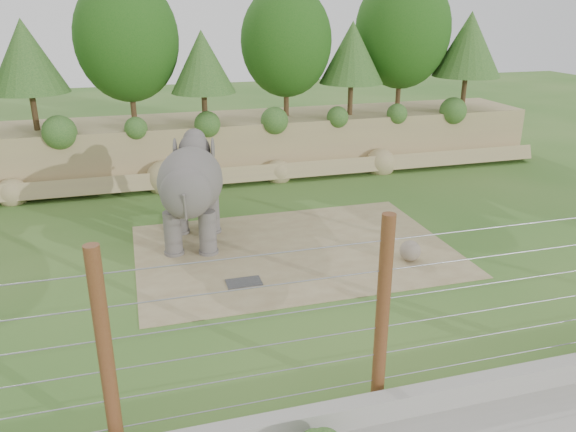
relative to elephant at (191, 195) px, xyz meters
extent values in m
plane|color=#326722|center=(2.54, -4.51, -1.68)|extent=(90.00, 90.00, 0.00)
cube|color=tan|center=(2.54, 8.49, -0.43)|extent=(30.00, 4.00, 2.50)
cube|color=tan|center=(2.54, 6.19, -1.33)|extent=(30.00, 1.37, 1.07)
cylinder|color=#3F2B19|center=(-5.46, 7.99, 1.61)|extent=(0.24, 0.24, 1.58)
sphere|color=#184F12|center=(-5.46, 7.99, 3.75)|extent=(3.60, 3.60, 3.60)
cylinder|color=#3F2B19|center=(-1.46, 8.49, 1.78)|extent=(0.24, 0.24, 1.92)
sphere|color=#184F12|center=(-1.46, 8.49, 4.40)|extent=(4.40, 4.40, 4.40)
cylinder|color=#3F2B19|center=(1.54, 7.29, 1.52)|extent=(0.24, 0.24, 1.40)
sphere|color=#184F12|center=(1.54, 7.29, 3.42)|extent=(3.20, 3.20, 3.20)
cylinder|color=#3F2B19|center=(5.54, 8.29, 1.73)|extent=(0.24, 0.24, 1.82)
sphere|color=#184F12|center=(5.54, 8.29, 4.20)|extent=(4.16, 4.16, 4.16)
cylinder|color=#3F2B19|center=(8.54, 7.69, 1.57)|extent=(0.24, 0.24, 1.50)
sphere|color=#184F12|center=(8.54, 7.69, 3.62)|extent=(3.44, 3.44, 3.44)
cylinder|color=#3F2B19|center=(11.54, 8.69, 1.84)|extent=(0.24, 0.24, 2.03)
sphere|color=#184F12|center=(11.54, 8.69, 4.59)|extent=(4.64, 4.64, 4.64)
cylinder|color=#3F2B19|center=(14.54, 7.49, 1.64)|extent=(0.24, 0.24, 1.64)
sphere|color=#184F12|center=(14.54, 7.49, 3.88)|extent=(3.76, 3.76, 3.76)
cube|color=#907953|center=(3.04, -1.51, -1.67)|extent=(10.00, 7.00, 0.02)
cube|color=#262628|center=(1.00, -3.33, -1.64)|extent=(1.00, 0.60, 0.03)
sphere|color=gray|center=(6.24, -3.26, -1.33)|extent=(0.65, 0.65, 0.65)
cube|color=#A2A096|center=(2.54, -9.51, -1.43)|extent=(26.00, 0.35, 0.50)
cylinder|color=#5D2B16|center=(-2.46, -9.01, 0.32)|extent=(0.26, 0.26, 4.00)
cylinder|color=#5D2B16|center=(2.54, -9.01, 0.32)|extent=(0.26, 0.26, 4.00)
cylinder|color=gray|center=(2.54, -9.01, -1.18)|extent=(20.00, 0.02, 0.02)
cylinder|color=gray|center=(2.54, -9.01, -0.58)|extent=(20.00, 0.02, 0.02)
cylinder|color=gray|center=(2.54, -9.01, 0.02)|extent=(20.00, 0.02, 0.02)
cylinder|color=gray|center=(2.54, -9.01, 0.62)|extent=(20.00, 0.02, 0.02)
cylinder|color=gray|center=(2.54, -9.01, 1.22)|extent=(20.00, 0.02, 0.02)
cylinder|color=gray|center=(2.54, -9.01, 1.82)|extent=(20.00, 0.02, 0.02)
camera|label=1|loc=(-1.71, -17.41, 5.77)|focal=35.00mm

